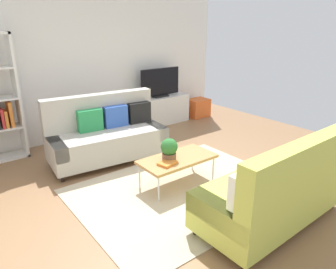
{
  "coord_description": "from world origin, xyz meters",
  "views": [
    {
      "loc": [
        -2.6,
        -3.21,
        2.23
      ],
      "look_at": [
        0.09,
        0.3,
        0.65
      ],
      "focal_mm": 33.57,
      "sensor_mm": 36.0,
      "label": 1
    }
  ],
  "objects_px": {
    "storage_trunk": "(198,108)",
    "table_book_0": "(167,163)",
    "couch_green": "(276,190)",
    "tv_console": "(160,110)",
    "couch_beige": "(107,134)",
    "vase_0": "(137,97)",
    "bottle_0": "(145,96)",
    "potted_plant": "(169,149)",
    "tv": "(160,83)",
    "coffee_table": "(177,160)"
  },
  "relations": [
    {
      "from": "couch_green",
      "to": "vase_0",
      "type": "relative_size",
      "value": 15.83
    },
    {
      "from": "couch_green",
      "to": "storage_trunk",
      "type": "xyz_separation_m",
      "value": [
        2.34,
        3.83,
        -0.22
      ]
    },
    {
      "from": "storage_trunk",
      "to": "coffee_table",
      "type": "bearing_deg",
      "value": -137.45
    },
    {
      "from": "tv_console",
      "to": "tv",
      "type": "bearing_deg",
      "value": -90.0
    },
    {
      "from": "tv",
      "to": "vase_0",
      "type": "bearing_deg",
      "value": 173.12
    },
    {
      "from": "coffee_table",
      "to": "vase_0",
      "type": "bearing_deg",
      "value": 69.69
    },
    {
      "from": "couch_beige",
      "to": "coffee_table",
      "type": "height_order",
      "value": "couch_beige"
    },
    {
      "from": "vase_0",
      "to": "bottle_0",
      "type": "distance_m",
      "value": 0.18
    },
    {
      "from": "couch_beige",
      "to": "table_book_0",
      "type": "bearing_deg",
      "value": 100.82
    },
    {
      "from": "vase_0",
      "to": "bottle_0",
      "type": "height_order",
      "value": "bottle_0"
    },
    {
      "from": "storage_trunk",
      "to": "table_book_0",
      "type": "distance_m",
      "value": 3.81
    },
    {
      "from": "coffee_table",
      "to": "table_book_0",
      "type": "distance_m",
      "value": 0.26
    },
    {
      "from": "coffee_table",
      "to": "potted_plant",
      "type": "height_order",
      "value": "potted_plant"
    },
    {
      "from": "vase_0",
      "to": "potted_plant",
      "type": "bearing_deg",
      "value": -113.05
    },
    {
      "from": "couch_green",
      "to": "table_book_0",
      "type": "xyz_separation_m",
      "value": [
        -0.53,
        1.34,
        -0.0
      ]
    },
    {
      "from": "couch_green",
      "to": "couch_beige",
      "type": "bearing_deg",
      "value": 102.23
    },
    {
      "from": "table_book_0",
      "to": "couch_beige",
      "type": "bearing_deg",
      "value": 95.11
    },
    {
      "from": "potted_plant",
      "to": "bottle_0",
      "type": "distance_m",
      "value": 2.75
    },
    {
      "from": "storage_trunk",
      "to": "tv",
      "type": "bearing_deg",
      "value": 175.84
    },
    {
      "from": "tv",
      "to": "tv_console",
      "type": "bearing_deg",
      "value": 90.0
    },
    {
      "from": "vase_0",
      "to": "couch_green",
      "type": "bearing_deg",
      "value": -99.42
    },
    {
      "from": "tv_console",
      "to": "potted_plant",
      "type": "relative_size",
      "value": 4.45
    },
    {
      "from": "vase_0",
      "to": "coffee_table",
      "type": "bearing_deg",
      "value": -110.31
    },
    {
      "from": "couch_beige",
      "to": "table_book_0",
      "type": "height_order",
      "value": "couch_beige"
    },
    {
      "from": "couch_beige",
      "to": "vase_0",
      "type": "xyz_separation_m",
      "value": [
        1.33,
        1.14,
        0.25
      ]
    },
    {
      "from": "couch_beige",
      "to": "storage_trunk",
      "type": "height_order",
      "value": "couch_beige"
    },
    {
      "from": "couch_beige",
      "to": "storage_trunk",
      "type": "relative_size",
      "value": 3.8
    },
    {
      "from": "couch_green",
      "to": "tv_console",
      "type": "xyz_separation_m",
      "value": [
        1.24,
        3.93,
        -0.12
      ]
    },
    {
      "from": "couch_beige",
      "to": "vase_0",
      "type": "distance_m",
      "value": 1.77
    },
    {
      "from": "bottle_0",
      "to": "potted_plant",
      "type": "bearing_deg",
      "value": -116.75
    },
    {
      "from": "couch_beige",
      "to": "storage_trunk",
      "type": "xyz_separation_m",
      "value": [
        3.01,
        0.99,
        -0.23
      ]
    },
    {
      "from": "coffee_table",
      "to": "tv_console",
      "type": "height_order",
      "value": "tv_console"
    },
    {
      "from": "tv_console",
      "to": "bottle_0",
      "type": "xyz_separation_m",
      "value": [
        -0.43,
        -0.04,
        0.39
      ]
    },
    {
      "from": "storage_trunk",
      "to": "potted_plant",
      "type": "height_order",
      "value": "potted_plant"
    },
    {
      "from": "coffee_table",
      "to": "couch_beige",
      "type": "bearing_deg",
      "value": 104.97
    },
    {
      "from": "couch_beige",
      "to": "table_book_0",
      "type": "distance_m",
      "value": 1.51
    },
    {
      "from": "storage_trunk",
      "to": "potted_plant",
      "type": "bearing_deg",
      "value": -139.08
    },
    {
      "from": "storage_trunk",
      "to": "bottle_0",
      "type": "xyz_separation_m",
      "value": [
        -1.53,
        0.06,
        0.49
      ]
    },
    {
      "from": "storage_trunk",
      "to": "vase_0",
      "type": "bearing_deg",
      "value": 174.9
    },
    {
      "from": "coffee_table",
      "to": "storage_trunk",
      "type": "xyz_separation_m",
      "value": [
        2.63,
        2.41,
        -0.17
      ]
    },
    {
      "from": "table_book_0",
      "to": "vase_0",
      "type": "bearing_deg",
      "value": 65.73
    },
    {
      "from": "tv_console",
      "to": "vase_0",
      "type": "relative_size",
      "value": 11.58
    },
    {
      "from": "coffee_table",
      "to": "vase_0",
      "type": "distance_m",
      "value": 2.75
    },
    {
      "from": "couch_green",
      "to": "tv_console",
      "type": "distance_m",
      "value": 4.13
    },
    {
      "from": "couch_green",
      "to": "table_book_0",
      "type": "relative_size",
      "value": 7.98
    },
    {
      "from": "couch_green",
      "to": "vase_0",
      "type": "bearing_deg",
      "value": 79.58
    },
    {
      "from": "tv",
      "to": "storage_trunk",
      "type": "xyz_separation_m",
      "value": [
        1.1,
        -0.08,
        -0.73
      ]
    },
    {
      "from": "coffee_table",
      "to": "table_book_0",
      "type": "bearing_deg",
      "value": -160.92
    },
    {
      "from": "coffee_table",
      "to": "potted_plant",
      "type": "xyz_separation_m",
      "value": [
        -0.13,
        0.02,
        0.19
      ]
    },
    {
      "from": "couch_green",
      "to": "vase_0",
      "type": "distance_m",
      "value": 4.05
    }
  ]
}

